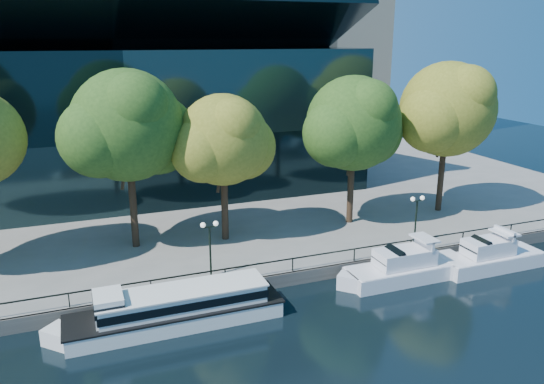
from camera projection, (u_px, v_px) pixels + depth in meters
name	position (u px, v px, depth m)	size (l,w,h in m)	color
ground	(240.00, 317.00, 33.60)	(160.00, 160.00, 0.00)	black
promenade	(152.00, 176.00, 66.08)	(90.00, 67.08, 1.00)	slate
railing	(225.00, 269.00, 35.97)	(88.20, 0.08, 0.99)	black
convention_building	(117.00, 118.00, 58.35)	(50.00, 24.57, 21.43)	black
tour_boat	(170.00, 308.00, 32.42)	(14.43, 3.22, 2.74)	white
cruiser_near	(404.00, 267.00, 38.60)	(10.65, 2.74, 3.09)	silver
cruiser_far	(487.00, 257.00, 40.39)	(9.42, 2.61, 3.08)	silver
tree_2	(130.00, 128.00, 39.82)	(10.61, 8.70, 13.96)	black
tree_3	(225.00, 142.00, 41.76)	(9.07, 7.44, 11.95)	black
tree_4	(355.00, 125.00, 45.61)	(10.25, 8.41, 13.07)	black
tree_5	(449.00, 111.00, 48.74)	(10.90, 8.94, 14.08)	black
lamp_1	(210.00, 236.00, 36.29)	(1.26, 0.36, 4.03)	black
lamp_2	(417.00, 209.00, 42.07)	(1.26, 0.36, 4.03)	black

